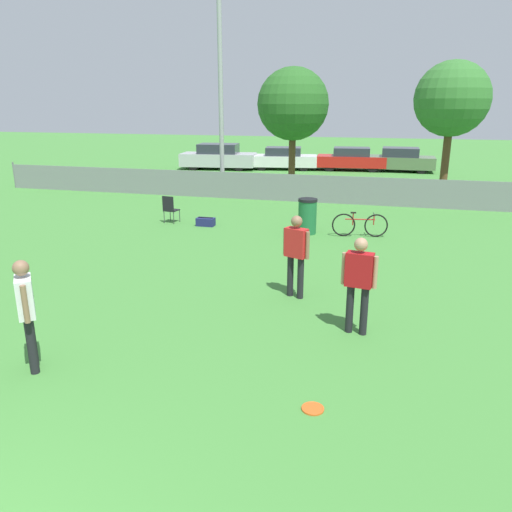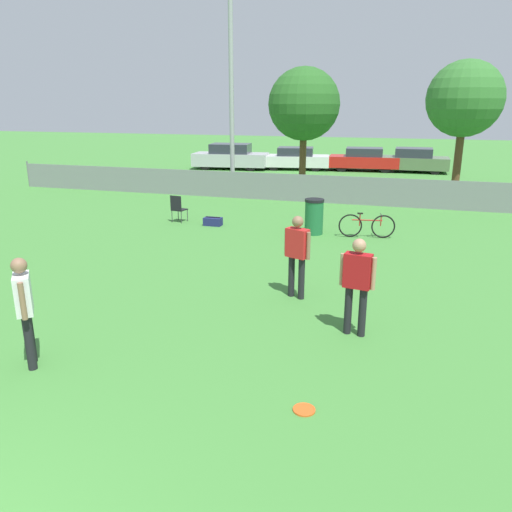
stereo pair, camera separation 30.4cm
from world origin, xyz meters
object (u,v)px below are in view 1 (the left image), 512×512
(tree_far_right, at_px, (452,99))
(bicycle_sideline, at_px, (360,225))
(light_pole, at_px, (220,64))
(frisbee_disc, at_px, (313,409))
(player_thrower_red, at_px, (359,278))
(trash_bin, at_px, (307,216))
(parked_car_olive, at_px, (400,160))
(player_defender_red, at_px, (296,250))
(parked_car_silver, at_px, (219,157))
(player_receiver_white, at_px, (26,307))
(gear_bag_sideline, at_px, (206,222))
(folding_chair_sideline, at_px, (170,208))
(parked_car_red, at_px, (351,159))
(tree_near_pole, at_px, (293,104))
(parked_car_white, at_px, (283,158))

(tree_far_right, distance_m, bicycle_sideline, 9.18)
(light_pole, relative_size, frisbee_disc, 31.56)
(player_thrower_red, distance_m, trash_bin, 6.97)
(player_thrower_red, xyz_separation_m, parked_car_olive, (0.83, 22.76, -0.34))
(player_defender_red, bearing_deg, frisbee_disc, -53.59)
(tree_far_right, distance_m, parked_car_silver, 14.31)
(player_receiver_white, bearing_deg, gear_bag_sideline, 145.43)
(player_thrower_red, height_order, folding_chair_sideline, player_thrower_red)
(tree_far_right, height_order, player_defender_red, tree_far_right)
(parked_car_red, bearing_deg, parked_car_silver, -173.65)
(light_pole, bearing_deg, tree_far_right, 7.23)
(player_defender_red, height_order, bicycle_sideline, player_defender_red)
(frisbee_disc, bearing_deg, gear_bag_sideline, 118.20)
(tree_far_right, distance_m, parked_car_olive, 8.97)
(parked_car_olive, bearing_deg, tree_near_pole, -124.74)
(light_pole, distance_m, parked_car_olive, 13.09)
(tree_far_right, distance_m, trash_bin, 9.76)
(parked_car_silver, bearing_deg, player_defender_red, -73.63)
(parked_car_olive, bearing_deg, bicycle_sideline, -94.40)
(frisbee_disc, height_order, folding_chair_sideline, folding_chair_sideline)
(parked_car_olive, bearing_deg, trash_bin, -99.92)
(tree_near_pole, xyz_separation_m, bicycle_sideline, (3.81, -8.79, -3.43))
(player_defender_red, bearing_deg, parked_car_red, 113.97)
(gear_bag_sideline, xyz_separation_m, parked_car_olive, (6.14, 15.96, 0.53))
(bicycle_sideline, bearing_deg, parked_car_olive, 75.82)
(parked_car_red, distance_m, parked_car_olive, 2.81)
(player_receiver_white, relative_size, folding_chair_sideline, 1.87)
(frisbee_disc, bearing_deg, player_receiver_white, -179.33)
(light_pole, xyz_separation_m, player_defender_red, (5.65, -12.00, -4.43))
(folding_chair_sideline, relative_size, parked_car_olive, 0.23)
(tree_near_pole, height_order, parked_car_white, tree_near_pole)
(player_thrower_red, relative_size, bicycle_sideline, 1.04)
(light_pole, relative_size, player_defender_red, 5.47)
(bicycle_sideline, relative_size, gear_bag_sideline, 2.82)
(player_thrower_red, relative_size, trash_bin, 1.59)
(player_thrower_red, relative_size, parked_car_olive, 0.43)
(parked_car_olive, bearing_deg, player_thrower_red, -92.14)
(tree_near_pole, xyz_separation_m, player_defender_red, (2.87, -14.09, -2.78))
(bicycle_sideline, xyz_separation_m, parked_car_red, (-1.58, 15.82, 0.31))
(trash_bin, height_order, parked_car_olive, parked_car_olive)
(tree_far_right, height_order, bicycle_sideline, tree_far_right)
(player_defender_red, relative_size, folding_chair_sideline, 1.87)
(light_pole, distance_m, player_thrower_red, 15.74)
(player_thrower_red, height_order, bicycle_sideline, player_thrower_red)
(bicycle_sideline, distance_m, parked_car_white, 16.22)
(light_pole, height_order, parked_car_red, light_pole)
(light_pole, relative_size, tree_near_pole, 1.71)
(tree_far_right, bearing_deg, player_thrower_red, -99.95)
(folding_chair_sideline, xyz_separation_m, parked_car_olive, (7.42, 15.87, 0.16))
(light_pole, relative_size, trash_bin, 8.67)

